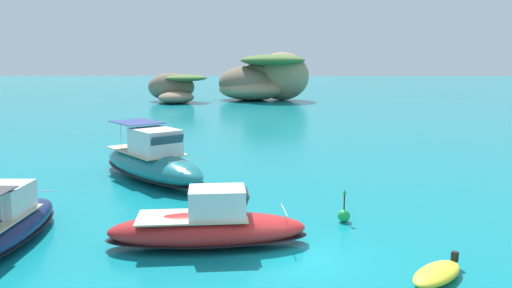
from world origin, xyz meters
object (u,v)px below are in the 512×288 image
object	(u,v)px
motorboat_red	(209,227)
motorboat_teal	(152,162)
motorboat_navy	(2,226)
dinghy_tender	(437,273)
islet_large	(261,80)
channel_buoy	(344,214)
islet_small	(175,88)

from	to	relation	value
motorboat_red	motorboat_teal	distance (m)	11.85
motorboat_navy	dinghy_tender	xyz separation A→B (m)	(15.90, -2.92, -0.56)
motorboat_navy	islet_large	bearing A→B (deg)	81.96
islet_large	motorboat_teal	distance (m)	60.00
motorboat_teal	dinghy_tender	bearing A→B (deg)	-48.26
motorboat_navy	dinghy_tender	distance (m)	16.17
motorboat_navy	channel_buoy	bearing A→B (deg)	12.53
motorboat_teal	islet_large	bearing A→B (deg)	83.79
dinghy_tender	channel_buoy	distance (m)	6.35
motorboat_navy	motorboat_teal	bearing A→B (deg)	72.44
islet_large	motorboat_teal	size ratio (longest dim) A/B	1.91
islet_small	motorboat_navy	bearing A→B (deg)	-85.92
motorboat_teal	islet_small	bearing A→B (deg)	98.39
islet_small	motorboat_navy	world-z (taller)	islet_small
islet_large	islet_small	size ratio (longest dim) A/B	1.58
motorboat_teal	motorboat_navy	world-z (taller)	motorboat_teal
motorboat_red	islet_small	bearing A→B (deg)	100.85
islet_large	motorboat_teal	xyz separation A→B (m)	(-6.49, -59.60, -2.44)
islet_large	motorboat_navy	size ratio (longest dim) A/B	2.48
islet_small	channel_buoy	size ratio (longest dim) A/B	8.40
motorboat_navy	channel_buoy	size ratio (longest dim) A/B	5.34
motorboat_red	channel_buoy	bearing A→B (deg)	27.61
islet_small	motorboat_red	distance (m)	68.13
islet_small	channel_buoy	world-z (taller)	islet_small
islet_small	dinghy_tender	xyz separation A→B (m)	(20.67, -69.88, -2.01)
motorboat_red	motorboat_navy	distance (m)	8.04
islet_small	channel_buoy	bearing A→B (deg)	-73.80
dinghy_tender	channel_buoy	xyz separation A→B (m)	(-2.11, 5.99, 0.11)
motorboat_navy	dinghy_tender	world-z (taller)	motorboat_navy
islet_small	dinghy_tender	size ratio (longest dim) A/B	4.70
channel_buoy	islet_large	bearing A→B (deg)	93.24
channel_buoy	motorboat_navy	bearing A→B (deg)	-167.47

